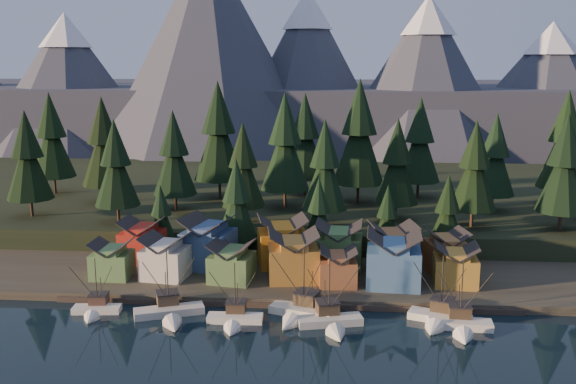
# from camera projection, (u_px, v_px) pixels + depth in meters

# --- Properties ---
(ground) EXTENTS (500.00, 500.00, 0.00)m
(ground) POSITION_uv_depth(u_px,v_px,m) (276.00, 346.00, 94.98)
(ground) COLOR black
(ground) RESTS_ON ground
(shore_strip) EXTENTS (400.00, 50.00, 1.50)m
(shore_strip) POSITION_uv_depth(u_px,v_px,m) (294.00, 259.00, 133.90)
(shore_strip) COLOR #322D24
(shore_strip) RESTS_ON ground
(hillside) EXTENTS (420.00, 100.00, 6.00)m
(hillside) POSITION_uv_depth(u_px,v_px,m) (306.00, 199.00, 182.28)
(hillside) COLOR black
(hillside) RESTS_ON ground
(dock) EXTENTS (80.00, 4.00, 1.00)m
(dock) POSITION_uv_depth(u_px,v_px,m) (285.00, 302.00, 111.00)
(dock) COLOR #433730
(dock) RESTS_ON ground
(mountain_ridge) EXTENTS (560.00, 190.00, 90.00)m
(mountain_ridge) POSITION_uv_depth(u_px,v_px,m) (310.00, 94.00, 298.67)
(mountain_ridge) COLOR #4C4F62
(mountain_ridge) RESTS_ON ground
(boat_0) EXTENTS (8.34, 8.94, 10.29)m
(boat_0) POSITION_uv_depth(u_px,v_px,m) (95.00, 303.00, 106.53)
(boat_0) COLOR silver
(boat_0) RESTS_ON ground
(boat_1) EXTENTS (12.16, 12.55, 12.22)m
(boat_1) POSITION_uv_depth(u_px,v_px,m) (170.00, 305.00, 105.06)
(boat_1) COLOR beige
(boat_1) RESTS_ON ground
(boat_2) EXTENTS (9.27, 10.05, 10.83)m
(boat_2) POSITION_uv_depth(u_px,v_px,m) (234.00, 312.00, 102.54)
(boat_2) COLOR white
(boat_2) RESTS_ON ground
(boat_3) EXTENTS (11.72, 12.25, 12.91)m
(boat_3) POSITION_uv_depth(u_px,v_px,m) (299.00, 304.00, 104.98)
(boat_3) COLOR silver
(boat_3) RESTS_ON ground
(boat_4) EXTENTS (11.12, 11.67, 12.23)m
(boat_4) POSITION_uv_depth(u_px,v_px,m) (332.00, 314.00, 101.21)
(boat_4) COLOR silver
(boat_4) RESTS_ON ground
(boat_5) EXTENTS (10.73, 11.25, 12.08)m
(boat_5) POSITION_uv_depth(u_px,v_px,m) (439.00, 310.00, 102.74)
(boat_5) COLOR white
(boat_5) RESTS_ON ground
(boat_6) EXTENTS (10.28, 11.06, 12.08)m
(boat_6) POSITION_uv_depth(u_px,v_px,m) (462.00, 317.00, 99.99)
(boat_6) COLOR white
(boat_6) RESTS_ON ground
(house_front_0) EXTENTS (7.15, 6.76, 7.08)m
(house_front_0) POSITION_uv_depth(u_px,v_px,m) (112.00, 258.00, 119.84)
(house_front_0) COLOR #578447
(house_front_0) RESTS_ON shore_strip
(house_front_1) EXTENTS (8.94, 8.67, 8.20)m
(house_front_1) POSITION_uv_depth(u_px,v_px,m) (165.00, 255.00, 119.64)
(house_front_1) COLOR beige
(house_front_1) RESTS_ON shore_strip
(house_front_2) EXTENTS (8.71, 8.76, 7.45)m
(house_front_2) POSITION_uv_depth(u_px,v_px,m) (232.00, 260.00, 118.00)
(house_front_2) COLOR #486D3B
(house_front_2) RESTS_ON shore_strip
(house_front_3) EXTENTS (10.24, 9.88, 9.24)m
(house_front_3) POSITION_uv_depth(u_px,v_px,m) (293.00, 254.00, 118.46)
(house_front_3) COLOR #AF782D
(house_front_3) RESTS_ON shore_strip
(house_front_4) EXTENTS (7.09, 7.59, 6.83)m
(house_front_4) POSITION_uv_depth(u_px,v_px,m) (338.00, 265.00, 116.24)
(house_front_4) COLOR brown
(house_front_4) RESTS_ON shore_strip
(house_front_5) EXTENTS (10.07, 9.27, 9.96)m
(house_front_5) POSITION_uv_depth(u_px,v_px,m) (394.00, 258.00, 115.03)
(house_front_5) COLOR #3D6692
(house_front_5) RESTS_ON shore_strip
(house_front_6) EXTENTS (7.99, 7.60, 7.61)m
(house_front_6) POSITION_uv_depth(u_px,v_px,m) (455.00, 264.00, 115.83)
(house_front_6) COLOR #B1812D
(house_front_6) RESTS_ON shore_strip
(house_back_0) EXTENTS (8.58, 8.28, 8.80)m
(house_back_0) POSITION_uv_depth(u_px,v_px,m) (142.00, 239.00, 129.40)
(house_back_0) COLOR #A42319
(house_back_0) RESTS_ON shore_strip
(house_back_1) EXTENTS (10.92, 11.01, 10.19)m
(house_back_1) POSITION_uv_depth(u_px,v_px,m) (209.00, 241.00, 125.65)
(house_back_1) COLOR #35517E
(house_back_1) RESTS_ON shore_strip
(house_back_2) EXTENTS (10.91, 10.33, 9.87)m
(house_back_2) POSITION_uv_depth(u_px,v_px,m) (282.00, 240.00, 126.72)
(house_back_2) COLOR orange
(house_back_2) RESTS_ON shore_strip
(house_back_3) EXTENTS (9.47, 8.55, 9.15)m
(house_back_3) POSITION_uv_depth(u_px,v_px,m) (339.00, 244.00, 125.44)
(house_back_3) COLOR #4A7941
(house_back_3) RESTS_ON shore_strip
(house_back_4) EXTENTS (9.89, 9.61, 9.39)m
(house_back_4) POSITION_uv_depth(u_px,v_px,m) (393.00, 247.00, 123.16)
(house_back_4) COLOR brown
(house_back_4) RESTS_ON shore_strip
(house_back_5) EXTENTS (8.54, 8.61, 8.21)m
(house_back_5) POSITION_uv_depth(u_px,v_px,m) (446.00, 250.00, 123.09)
(house_back_5) COLOR olive
(house_back_5) RESTS_ON shore_strip
(tree_hill_0) EXTENTS (10.62, 10.62, 24.74)m
(tree_hill_0) POSITION_uv_depth(u_px,v_px,m) (28.00, 159.00, 146.50)
(tree_hill_0) COLOR #332319
(tree_hill_0) RESTS_ON hillside
(tree_hill_1) EXTENTS (11.56, 11.56, 26.92)m
(tree_hill_1) POSITION_uv_depth(u_px,v_px,m) (104.00, 145.00, 160.98)
(tree_hill_1) COLOR #332319
(tree_hill_1) RESTS_ON hillside
(tree_hill_2) EXTENTS (9.94, 9.94, 23.16)m
(tree_hill_2) POSITION_uv_depth(u_px,v_px,m) (116.00, 166.00, 141.11)
(tree_hill_2) COLOR #332319
(tree_hill_2) RESTS_ON hillside
(tree_hill_3) EXTENTS (10.41, 10.41, 24.24)m
(tree_hill_3) POSITION_uv_depth(u_px,v_px,m) (174.00, 156.00, 151.96)
(tree_hill_3) COLOR #332319
(tree_hill_3) RESTS_ON hillside
(tree_hill_4) EXTENTS (13.14, 13.14, 30.60)m
(tree_hill_4) POSITION_uv_depth(u_px,v_px,m) (219.00, 135.00, 165.31)
(tree_hill_4) COLOR #332319
(tree_hill_4) RESTS_ON hillside
(tree_hill_5) EXTENTS (9.64, 9.64, 22.47)m
(tree_hill_5) POSITION_uv_depth(u_px,v_px,m) (243.00, 168.00, 141.04)
(tree_hill_5) COLOR #332319
(tree_hill_5) RESTS_ON hillside
(tree_hill_6) EXTENTS (12.14, 12.14, 28.27)m
(tree_hill_6) POSITION_uv_depth(u_px,v_px,m) (285.00, 145.00, 154.45)
(tree_hill_6) COLOR #332319
(tree_hill_6) RESTS_ON hillside
(tree_hill_7) EXTENTS (10.08, 10.08, 23.49)m
(tree_hill_7) POSITION_uv_depth(u_px,v_px,m) (325.00, 168.00, 137.62)
(tree_hill_7) COLOR #332319
(tree_hill_7) RESTS_ON hillside
(tree_hill_8) EXTENTS (13.45, 13.45, 31.33)m
(tree_hill_8) POSITION_uv_depth(u_px,v_px,m) (359.00, 136.00, 159.60)
(tree_hill_8) COLOR #332319
(tree_hill_8) RESTS_ON hillside
(tree_hill_9) EXTENTS (9.93, 9.93, 23.14)m
(tree_hill_9) POSITION_uv_depth(u_px,v_px,m) (397.00, 165.00, 143.30)
(tree_hill_9) COLOR #332319
(tree_hill_9) RESTS_ON hillside
(tree_hill_10) EXTENTS (11.30, 11.30, 26.33)m
(tree_hill_10) POSITION_uv_depth(u_px,v_px,m) (420.00, 143.00, 166.76)
(tree_hill_10) COLOR #332319
(tree_hill_10) RESTS_ON hillside
(tree_hill_11) EXTENTS (10.00, 10.00, 23.29)m
(tree_hill_11) POSITION_uv_depth(u_px,v_px,m) (475.00, 169.00, 137.20)
(tree_hill_11) COLOR #332319
(tree_hill_11) RESTS_ON hillside
(tree_hill_12) EXTENTS (10.11, 10.11, 23.54)m
(tree_hill_12) POSITION_uv_depth(u_px,v_px,m) (495.00, 158.00, 152.20)
(tree_hill_12) COLOR #332319
(tree_hill_12) RESTS_ON hillside
(tree_hill_13) EXTENTS (10.76, 10.76, 25.06)m
(tree_hill_13) POSITION_uv_depth(u_px,v_px,m) (565.00, 167.00, 133.70)
(tree_hill_13) COLOR #332319
(tree_hill_13) RESTS_ON hillside
(tree_hill_14) EXTENTS (12.38, 12.38, 28.83)m
(tree_hill_14) POSITION_uv_depth(u_px,v_px,m) (565.00, 143.00, 156.12)
(tree_hill_14) COLOR #332319
(tree_hill_14) RESTS_ON hillside
(tree_hill_15) EXTENTS (11.72, 11.72, 27.31)m
(tree_hill_15) POSITION_uv_depth(u_px,v_px,m) (305.00, 139.00, 170.86)
(tree_hill_15) COLOR #332319
(tree_hill_15) RESTS_ON hillside
(tree_hill_16) EXTENTS (11.77, 11.77, 27.43)m
(tree_hill_16) POSITION_uv_depth(u_px,v_px,m) (52.00, 138.00, 172.05)
(tree_hill_16) COLOR #332319
(tree_hill_16) RESTS_ON hillside
(tree_shore_0) EXTENTS (6.36, 6.36, 14.81)m
(tree_shore_0) POSITION_uv_depth(u_px,v_px,m) (161.00, 216.00, 134.22)
(tree_shore_0) COLOR #332319
(tree_shore_0) RESTS_ON shore_strip
(tree_shore_1) EXTENTS (8.80, 8.80, 20.50)m
(tree_shore_1) POSITION_uv_depth(u_px,v_px,m) (237.00, 203.00, 132.40)
(tree_shore_1) COLOR #332319
(tree_shore_1) RESTS_ON shore_strip
(tree_shore_2) EXTENTS (7.21, 7.21, 16.81)m
(tree_shore_2) POSITION_uv_depth(u_px,v_px,m) (319.00, 214.00, 131.53)
(tree_shore_2) COLOR #332319
(tree_shore_2) RESTS_ON shore_strip
(tree_shore_3) EXTENTS (6.65, 6.65, 15.50)m
(tree_shore_3) POSITION_uv_depth(u_px,v_px,m) (387.00, 218.00, 130.62)
(tree_shore_3) COLOR #332319
(tree_shore_3) RESTS_ON shore_strip
(tree_shore_4) EXTENTS (7.62, 7.62, 17.75)m
(tree_shore_4) POSITION_uv_depth(u_px,v_px,m) (447.00, 214.00, 129.47)
(tree_shore_4) COLOR #332319
(tree_shore_4) RESTS_ON shore_strip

